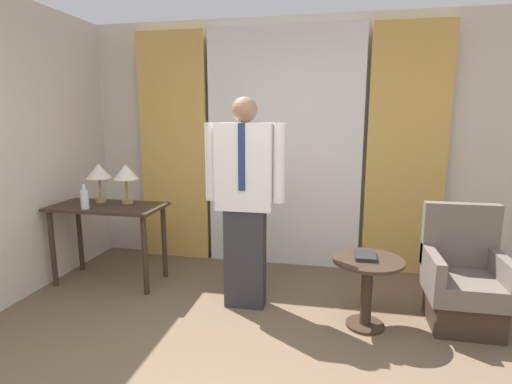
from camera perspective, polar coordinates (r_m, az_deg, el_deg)
name	(u,v)px	position (r m, az deg, el deg)	size (l,w,h in m)	color
wall_back	(285,144)	(4.51, 4.17, 6.85)	(10.00, 0.06, 2.70)	beige
curtain_sheer_center	(283,150)	(4.38, 3.94, 5.96)	(1.68, 0.06, 2.58)	white
curtain_drape_left	(174,149)	(4.72, -11.66, 6.10)	(0.79, 0.06, 2.58)	gold
curtain_drape_right	(406,152)	(4.40, 20.68, 5.32)	(0.79, 0.06, 2.58)	gold
desk	(108,218)	(4.23, -20.37, -3.55)	(1.09, 0.55, 0.79)	#38281E
table_lamp_left	(99,173)	(4.33, -21.53, 2.60)	(0.25, 0.25, 0.40)	#9E7F47
table_lamp_right	(126,173)	(4.18, -18.11, 2.54)	(0.25, 0.25, 0.40)	#9E7F47
bottle_near_edge	(85,199)	(4.10, -23.28, -0.88)	(0.08, 0.08, 0.24)	silver
person	(245,196)	(3.38, -1.59, -0.65)	(0.69, 0.23, 1.81)	#2D2D33
armchair	(463,284)	(3.65, 27.49, -11.53)	(0.58, 0.58, 0.96)	#38281E
side_table	(367,281)	(3.32, 15.59, -12.15)	(0.55, 0.55, 0.57)	#38281E
book	(365,256)	(3.27, 15.35, -8.76)	(0.16, 0.23, 0.03)	black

